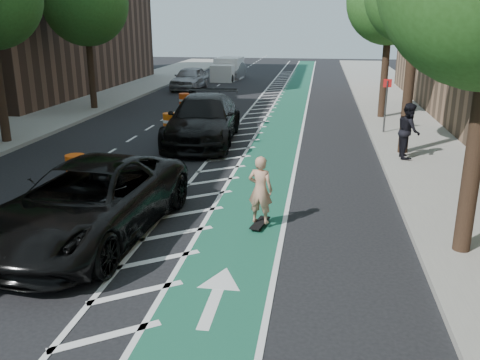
% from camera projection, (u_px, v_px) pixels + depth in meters
% --- Properties ---
extents(ground, '(120.00, 120.00, 0.00)m').
position_uv_depth(ground, '(117.00, 230.00, 12.36)').
color(ground, black).
rests_on(ground, ground).
extents(bike_lane, '(2.00, 90.00, 0.01)m').
position_uv_depth(bike_lane, '(276.00, 142.00, 21.34)').
color(bike_lane, '#17503F').
rests_on(bike_lane, ground).
extents(buffer_strip, '(1.40, 90.00, 0.01)m').
position_uv_depth(buffer_strip, '(241.00, 141.00, 21.56)').
color(buffer_strip, silver).
rests_on(buffer_strip, ground).
extents(sidewalk_right, '(5.00, 90.00, 0.15)m').
position_uv_depth(sidewalk_right, '(437.00, 146.00, 20.36)').
color(sidewalk_right, gray).
rests_on(sidewalk_right, ground).
extents(sidewalk_left, '(5.00, 90.00, 0.15)m').
position_uv_depth(sidewalk_left, '(3.00, 131.00, 23.17)').
color(sidewalk_left, gray).
rests_on(sidewalk_left, ground).
extents(curb_right, '(0.12, 90.00, 0.16)m').
position_uv_depth(curb_right, '(375.00, 143.00, 20.72)').
color(curb_right, gray).
rests_on(curb_right, ground).
extents(curb_left, '(0.12, 90.00, 0.16)m').
position_uv_depth(curb_left, '(53.00, 132.00, 22.80)').
color(curb_left, gray).
rests_on(curb_left, ground).
extents(tree_r_d, '(4.20, 4.20, 7.90)m').
position_uv_depth(tree_r_d, '(390.00, 1.00, 24.54)').
color(tree_r_d, '#382619').
rests_on(tree_r_d, ground).
extents(tree_l_d, '(4.20, 4.20, 7.90)m').
position_uv_depth(tree_l_d, '(83.00, 3.00, 26.87)').
color(tree_l_d, '#382619').
rests_on(tree_l_d, ground).
extents(sign_post, '(0.35, 0.08, 2.47)m').
position_uv_depth(sign_post, '(386.00, 105.00, 22.14)').
color(sign_post, '#4C4C4C').
rests_on(sign_post, ground).
extents(skateboard, '(0.43, 0.92, 0.12)m').
position_uv_depth(skateboard, '(260.00, 223.00, 12.54)').
color(skateboard, black).
rests_on(skateboard, ground).
extents(skateboarder, '(0.69, 0.53, 1.69)m').
position_uv_depth(skateboarder, '(260.00, 190.00, 12.28)').
color(skateboarder, tan).
rests_on(skateboarder, skateboard).
extents(suv_near, '(3.46, 6.55, 1.75)m').
position_uv_depth(suv_near, '(89.00, 201.00, 11.76)').
color(suv_near, black).
rests_on(suv_near, ground).
extents(suv_far, '(3.09, 6.73, 1.91)m').
position_uv_depth(suv_far, '(203.00, 119.00, 21.07)').
color(suv_far, black).
rests_on(suv_far, ground).
extents(car_silver, '(2.19, 4.95, 1.66)m').
position_uv_depth(car_silver, '(190.00, 78.00, 37.39)').
color(car_silver, '#9D9CA1').
rests_on(car_silver, ground).
extents(car_grey, '(1.67, 4.30, 1.40)m').
position_uv_depth(car_grey, '(233.00, 71.00, 44.18)').
color(car_grey, '#5C5D62').
rests_on(car_grey, ground).
extents(pedestrian, '(0.78, 0.99, 1.98)m').
position_uv_depth(pedestrian, '(408.00, 131.00, 18.03)').
color(pedestrian, black).
rests_on(pedestrian, sidewalk_right).
extents(box_truck, '(2.25, 4.53, 1.84)m').
position_uv_depth(box_truck, '(228.00, 70.00, 43.47)').
color(box_truck, white).
rests_on(box_truck, ground).
extents(barrel_a, '(0.74, 0.74, 1.02)m').
position_uv_depth(barrel_a, '(76.00, 172.00, 15.41)').
color(barrel_a, '#F3530C').
rests_on(barrel_a, ground).
extents(barrel_b, '(0.72, 0.72, 0.98)m').
position_uv_depth(barrel_b, '(170.00, 125.00, 22.52)').
color(barrel_b, orange).
rests_on(barrel_b, ground).
extents(barrel_c, '(0.75, 0.75, 1.02)m').
position_uv_depth(barrel_c, '(184.00, 103.00, 28.29)').
color(barrel_c, '#D83F0B').
rests_on(barrel_c, ground).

